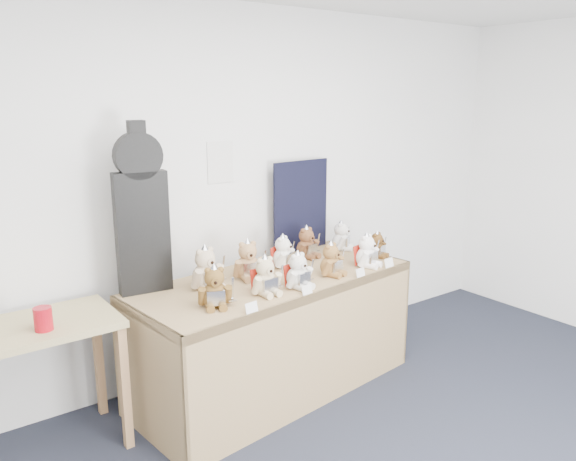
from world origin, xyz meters
TOP-DOWN VIEW (x-y plane):
  - room_shell at (0.06, 2.49)m, footprint 6.00×6.00m
  - display_table at (0.17, 1.88)m, footprint 2.09×1.06m
  - side_table at (-1.40, 2.13)m, footprint 0.98×0.55m
  - guitar_case at (-0.66, 2.21)m, footprint 0.34×0.13m
  - navy_board at (0.73, 2.41)m, footprint 0.54×0.06m
  - red_cup at (-1.33, 2.01)m, footprint 0.10×0.10m
  - teddy_front_far_left at (-0.43, 1.71)m, footprint 0.22×0.22m
  - teddy_front_left at (-0.07, 1.72)m, footprint 0.23×0.19m
  - teddy_front_centre at (0.17, 1.69)m, footprint 0.22×0.20m
  - teddy_front_right at (0.51, 1.76)m, footprint 0.22×0.20m
  - teddy_front_far_right at (0.85, 1.77)m, footprint 0.23×0.21m
  - teddy_front_end at (1.09, 1.90)m, footprint 0.19×0.17m
  - teddy_back_left at (-0.32, 2.03)m, footprint 0.26×0.22m
  - teddy_back_centre_left at (0.01, 2.05)m, footprint 0.24×0.22m
  - teddy_back_centre_right at (0.35, 2.11)m, footprint 0.22×0.21m
  - teddy_back_right at (0.64, 2.21)m, footprint 0.23×0.19m
  - teddy_back_end at (1.01, 2.22)m, footprint 0.22×0.21m
  - entry_card_a at (-0.31, 1.51)m, footprint 0.09×0.03m
  - entry_card_b at (0.13, 1.56)m, footprint 0.08×0.03m
  - entry_card_c at (0.65, 1.62)m, footprint 0.08×0.03m
  - entry_card_d at (0.96, 1.65)m, footprint 0.09×0.03m

SIDE VIEW (x-z plane):
  - display_table at x=0.17m, z-range 0.24..1.08m
  - side_table at x=-1.40m, z-range 0.28..1.09m
  - entry_card_b at x=0.13m, z-range 0.84..0.90m
  - entry_card_c at x=0.65m, z-range 0.84..0.90m
  - entry_card_a at x=-0.31m, z-range 0.84..0.90m
  - entry_card_d at x=0.96m, z-range 0.84..0.90m
  - red_cup at x=-1.33m, z-range 0.81..0.95m
  - teddy_front_end at x=1.09m, z-range 0.81..1.04m
  - teddy_back_end at x=1.01m, z-range 0.81..1.07m
  - teddy_front_right at x=0.51m, z-range 0.81..1.07m
  - teddy_back_centre_right at x=0.35m, z-range 0.81..1.07m
  - teddy_front_centre at x=0.17m, z-range 0.81..1.08m
  - teddy_back_right at x=0.64m, z-range 0.81..1.08m
  - teddy_front_far_right at x=0.85m, z-range 0.81..1.08m
  - teddy_front_left at x=-0.07m, z-range 0.81..1.09m
  - teddy_front_far_left at x=-0.43m, z-range 0.81..1.09m
  - teddy_back_centre_left at x=0.01m, z-range 0.81..1.10m
  - teddy_back_left at x=-0.32m, z-range 0.80..1.12m
  - navy_board at x=0.73m, z-range 0.84..1.56m
  - guitar_case at x=-0.66m, z-range 0.82..1.90m
  - room_shell at x=0.06m, z-range -1.41..4.59m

